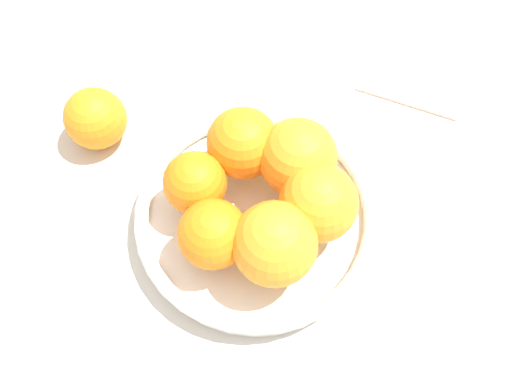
% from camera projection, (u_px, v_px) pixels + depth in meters
% --- Properties ---
extents(ground_plane, '(4.00, 4.00, 0.00)m').
position_uv_depth(ground_plane, '(256.00, 223.00, 0.55)').
color(ground_plane, beige).
extents(fruit_bowl, '(0.26, 0.26, 0.04)m').
position_uv_depth(fruit_bowl, '(256.00, 216.00, 0.53)').
color(fruit_bowl, silver).
rests_on(fruit_bowl, ground_plane).
extents(orange_pile, '(0.18, 0.19, 0.08)m').
position_uv_depth(orange_pile, '(266.00, 192.00, 0.48)').
color(orange_pile, orange).
rests_on(orange_pile, fruit_bowl).
extents(stray_orange, '(0.07, 0.07, 0.07)m').
position_uv_depth(stray_orange, '(96.00, 119.00, 0.57)').
color(stray_orange, orange).
rests_on(stray_orange, ground_plane).
extents(napkin_folded, '(0.15, 0.15, 0.01)m').
position_uv_depth(napkin_folded, '(418.00, 67.00, 0.65)').
color(napkin_folded, beige).
rests_on(napkin_folded, ground_plane).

